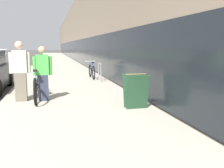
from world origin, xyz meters
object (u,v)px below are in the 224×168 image
(tandem_bicycle, at_px, (37,86))
(bike_rack_hoop, at_px, (100,70))
(cruiser_bike_nearest, at_px, (92,71))
(person_bystander, at_px, (20,71))
(sandwich_board_sign, at_px, (136,91))
(person_rider, at_px, (43,74))

(tandem_bicycle, bearing_deg, bike_rack_hoop, 52.11)
(cruiser_bike_nearest, bearing_deg, person_bystander, -121.46)
(bike_rack_hoop, xyz_separation_m, sandwich_board_sign, (-0.07, -5.18, -0.06))
(tandem_bicycle, height_order, person_bystander, person_bystander)
(person_rider, relative_size, cruiser_bike_nearest, 0.94)
(cruiser_bike_nearest, bearing_deg, tandem_bicycle, -118.65)
(cruiser_bike_nearest, relative_size, sandwich_board_sign, 1.88)
(bike_rack_hoop, height_order, cruiser_bike_nearest, bike_rack_hoop)
(tandem_bicycle, relative_size, sandwich_board_sign, 2.89)
(tandem_bicycle, xyz_separation_m, person_rider, (0.20, -0.32, 0.40))
(person_rider, distance_m, cruiser_bike_nearest, 5.24)
(tandem_bicycle, bearing_deg, person_bystander, -151.26)
(person_rider, distance_m, person_bystander, 0.64)
(cruiser_bike_nearest, bearing_deg, bike_rack_hoop, -79.12)
(person_rider, height_order, person_bystander, person_bystander)
(person_bystander, height_order, sandwich_board_sign, person_bystander)
(person_rider, relative_size, sandwich_board_sign, 1.77)
(person_rider, height_order, sandwich_board_sign, person_rider)
(tandem_bicycle, height_order, cruiser_bike_nearest, tandem_bicycle)
(cruiser_bike_nearest, height_order, sandwich_board_sign, sandwich_board_sign)
(person_bystander, relative_size, bike_rack_hoop, 2.06)
(person_bystander, height_order, bike_rack_hoop, person_bystander)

